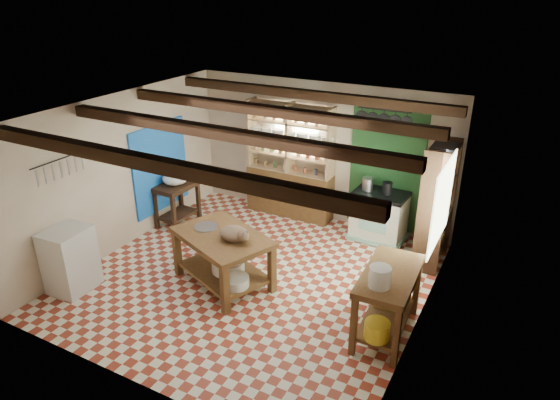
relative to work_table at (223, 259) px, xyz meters
The scene contains 30 objects.
floor 0.61m from the work_table, 43.45° to the left, with size 5.00×5.00×0.02m, color maroon.
ceiling 2.24m from the work_table, 43.45° to the left, with size 5.00×5.00×0.02m, color #414146.
wall_back 2.96m from the work_table, 83.43° to the left, with size 5.00×0.04×2.60m, color beige.
wall_front 2.39m from the work_table, 81.61° to the right, with size 5.00×0.04×2.60m, color beige.
wall_left 2.37m from the work_table, behind, with size 0.04×5.00×2.60m, color beige.
wall_right 2.98m from the work_table, ahead, with size 0.04×5.00×2.60m, color beige.
ceiling_beams 2.12m from the work_table, 43.45° to the left, with size 5.00×3.80×0.15m, color #351F12.
blue_wall_patch 2.56m from the work_table, 150.67° to the left, with size 0.04×1.40×1.60m, color blue.
green_wall_patch 3.30m from the work_table, 60.46° to the left, with size 1.30×0.04×2.30m, color #1C461E.
window_back 3.08m from the work_table, 93.63° to the left, with size 0.90×0.02×0.80m, color white.
window_right 3.25m from the work_table, 24.98° to the left, with size 0.02×1.30×1.20m, color white.
utensil_rail 2.68m from the work_table, 157.11° to the right, with size 0.06×0.90×0.28m, color black.
pot_rack 3.34m from the work_table, 56.27° to the left, with size 0.86×0.12×0.36m, color black.
shelving_unit 2.72m from the work_table, 94.95° to the left, with size 1.70×0.34×2.20m, color tan.
tall_rack 3.40m from the work_table, 38.98° to the left, with size 0.40×0.86×2.00m, color #351F12.
work_table is the anchor object (origin of this frame).
stove 2.94m from the work_table, 56.75° to the left, with size 0.90×0.61×0.88m, color beige.
prep_table 2.26m from the work_table, 146.12° to the left, with size 0.54×0.79×0.80m, color #351F12.
white_cabinet 2.23m from the work_table, 148.38° to the right, with size 0.54×0.64×0.96m, color silver.
right_counter 2.50m from the work_table, ahead, with size 0.63×1.27×0.91m, color brown.
cat 0.57m from the work_table, 10.80° to the right, with size 0.46×0.35×0.21m, color #80634A.
steel_tray 0.55m from the work_table, 166.02° to the left, with size 0.36×0.36×0.02m, color #A3A4AA.
basin_large 0.13m from the work_table, 22.89° to the left, with size 0.50×0.50×0.17m, color silver.
basin_small 0.48m from the work_table, 34.64° to the right, with size 0.40×0.40×0.14m, color silver.
kettle_left 2.88m from the work_table, 61.14° to the left, with size 0.19×0.19×0.22m, color #A3A4AA.
kettle_right 3.04m from the work_table, 55.10° to the left, with size 0.17×0.17×0.21m, color black.
enamel_bowl 2.32m from the work_table, 146.12° to the left, with size 0.46×0.46×0.23m, color silver.
white_bucket 2.57m from the work_table, ahead, with size 0.26×0.26×0.26m, color silver.
wicker_basket 2.51m from the work_table, ahead, with size 0.43×0.34×0.30m, color #A18441.
yellow_tub 2.56m from the work_table, ahead, with size 0.31×0.31×0.23m, color gold.
Camera 1 is at (3.45, -5.58, 4.24)m, focal length 32.00 mm.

